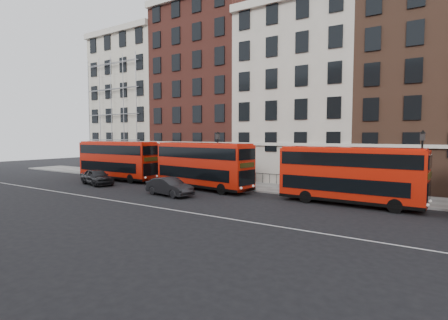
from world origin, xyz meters
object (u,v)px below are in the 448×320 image
Objects in this scene: bus_b at (203,165)px; car_rear at (97,177)px; bus_c at (349,174)px; bus_a at (117,160)px; car_front at (169,187)px.

car_rear is at bearing -154.38° from bus_b.
bus_c is at bearing -67.72° from car_rear.
bus_a is 12.74m from car_front.
car_rear is 1.04× the size of car_front.
bus_c is at bearing -65.14° from car_front.
bus_c is 24.70m from car_rear.
bus_b is at bearing -178.96° from bus_c.
bus_c reaches higher than car_rear.
car_front is (-0.28, -4.31, -1.59)m from bus_b.
bus_a reaches higher than car_front.
bus_c is 14.40m from car_front.
car_front is at bearing -20.46° from bus_a.
bus_b is 1.05× the size of bus_c.
bus_c is at bearing 7.48° from bus_b.
bus_c reaches higher than car_front.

